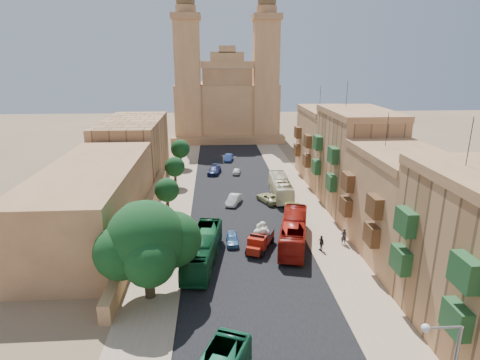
{
  "coord_description": "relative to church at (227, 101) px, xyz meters",
  "views": [
    {
      "loc": [
        -3.59,
        -27.66,
        20.43
      ],
      "look_at": [
        0.0,
        26.0,
        4.0
      ],
      "focal_mm": 30.0,
      "sensor_mm": 36.0,
      "label": 1
    }
  ],
  "objects": [
    {
      "name": "street_tree_d",
      "position": [
        -10.0,
        -30.61,
        -5.79
      ],
      "size": [
        3.61,
        3.61,
        5.56
      ],
      "color": "#35291A",
      "rests_on": "ground"
    },
    {
      "name": "church",
      "position": [
        0.0,
        0.0,
        0.0
      ],
      "size": [
        28.0,
        22.5,
        36.3
      ],
      "color": "#AF7C4F",
      "rests_on": "ground"
    },
    {
      "name": "bus_cream_east",
      "position": [
        6.5,
        -48.59,
        -8.01
      ],
      "size": [
        2.78,
        10.87,
        3.01
      ],
      "primitive_type": "imported",
      "rotation": [
        0.0,
        0.0,
        3.12
      ],
      "color": "#F7ECC5",
      "rests_on": "ground"
    },
    {
      "name": "pedestrian_a",
      "position": [
        11.0,
        -65.41,
        -8.57
      ],
      "size": [
        0.72,
        0.5,
        1.89
      ],
      "primitive_type": "imported",
      "rotation": [
        0.0,
        0.0,
        3.21
      ],
      "color": "#28262B",
      "rests_on": "ground"
    },
    {
      "name": "sidewalk_west",
      "position": [
        -9.5,
        -48.61,
        -9.51
      ],
      "size": [
        5.0,
        140.0,
        0.01
      ],
      "primitive_type": "cube",
      "color": "tan",
      "rests_on": "ground"
    },
    {
      "name": "west_building_low",
      "position": [
        -18.0,
        -60.61,
        -5.32
      ],
      "size": [
        10.0,
        28.0,
        8.4
      ],
      "primitive_type": "cube",
      "color": "#9C6C44",
      "rests_on": "ground"
    },
    {
      "name": "car_cream",
      "position": [
        4.33,
        -50.94,
        -8.86
      ],
      "size": [
        3.88,
        5.21,
        1.32
      ],
      "primitive_type": "imported",
      "rotation": [
        0.0,
        0.0,
        3.55
      ],
      "color": "#C7C185",
      "rests_on": "ground"
    },
    {
      "name": "car_blue_b",
      "position": [
        -0.57,
        -25.77,
        -8.83
      ],
      "size": [
        2.08,
        4.33,
        1.37
      ],
      "primitive_type": "imported",
      "rotation": [
        0.0,
        0.0,
        -0.16
      ],
      "color": "#2D4A95",
      "rests_on": "ground"
    },
    {
      "name": "townhouse_d",
      "position": [
        15.95,
        -39.61,
        -3.36
      ],
      "size": [
        9.0,
        14.0,
        15.9
      ],
      "color": "#AF7C4F",
      "rests_on": "ground"
    },
    {
      "name": "kerb_west",
      "position": [
        -7.0,
        -48.61,
        -9.46
      ],
      "size": [
        0.25,
        140.0,
        0.12
      ],
      "primitive_type": "cube",
      "color": "tan",
      "rests_on": "ground"
    },
    {
      "name": "car_white_a",
      "position": [
        -0.84,
        -51.47,
        -8.83
      ],
      "size": [
        2.76,
        4.39,
        1.37
      ],
      "primitive_type": "imported",
      "rotation": [
        0.0,
        0.0,
        -0.34
      ],
      "color": "white",
      "rests_on": "ground"
    },
    {
      "name": "olive_pickup",
      "position": [
        6.5,
        -58.61,
        -8.61
      ],
      "size": [
        2.43,
        4.67,
        1.86
      ],
      "color": "#505C22",
      "rests_on": "ground"
    },
    {
      "name": "bus_green_north",
      "position": [
        -4.92,
        -68.72,
        -7.96
      ],
      "size": [
        4.26,
        11.43,
        3.11
      ],
      "primitive_type": "imported",
      "rotation": [
        0.0,
        0.0,
        -0.15
      ],
      "color": "#0F4B25",
      "rests_on": "ground"
    },
    {
      "name": "townhouse_c",
      "position": [
        15.95,
        -53.61,
        -2.61
      ],
      "size": [
        9.0,
        14.0,
        17.4
      ],
      "color": "tan",
      "rests_on": "ground"
    },
    {
      "name": "ficus_tree",
      "position": [
        -9.42,
        -74.61,
        -4.2
      ],
      "size": [
        8.99,
        8.27,
        8.99
      ],
      "color": "#35291A",
      "rests_on": "ground"
    },
    {
      "name": "street_tree_b",
      "position": [
        -10.0,
        -54.61,
        -6.13
      ],
      "size": [
        3.29,
        3.29,
        5.06
      ],
      "color": "#35291A",
      "rests_on": "ground"
    },
    {
      "name": "car_blue_a",
      "position": [
        -1.67,
        -64.47,
        -8.91
      ],
      "size": [
        1.43,
        3.54,
        1.2
      ],
      "primitive_type": "imported",
      "rotation": [
        0.0,
        0.0,
        0.0
      ],
      "color": "teal",
      "rests_on": "ground"
    },
    {
      "name": "west_wall",
      "position": [
        -12.5,
        -58.61,
        -8.62
      ],
      "size": [
        1.0,
        40.0,
        1.8
      ],
      "primitive_type": "cube",
      "color": "#AF7C4F",
      "rests_on": "ground"
    },
    {
      "name": "car_white_b",
      "position": [
        0.5,
        -35.59,
        -8.97
      ],
      "size": [
        1.72,
        3.37,
        1.1
      ],
      "primitive_type": "imported",
      "rotation": [
        0.0,
        0.0,
        3.01
      ],
      "color": "white",
      "rests_on": "ground"
    },
    {
      "name": "road_surface",
      "position": [
        0.0,
        -48.61,
        -9.51
      ],
      "size": [
        14.0,
        140.0,
        0.01
      ],
      "primitive_type": "cube",
      "color": "black",
      "rests_on": "ground"
    },
    {
      "name": "car_dkblue",
      "position": [
        -3.56,
        -35.34,
        -8.82
      ],
      "size": [
        2.89,
        5.07,
        1.39
      ],
      "primitive_type": "imported",
      "rotation": [
        0.0,
        0.0,
        -0.21
      ],
      "color": "navy",
      "rests_on": "ground"
    },
    {
      "name": "kerb_east",
      "position": [
        7.0,
        -48.61,
        -9.46
      ],
      "size": [
        0.25,
        140.0,
        0.12
      ],
      "primitive_type": "cube",
      "color": "tan",
      "rests_on": "ground"
    },
    {
      "name": "sidewalk_east",
      "position": [
        9.5,
        -48.61,
        -9.51
      ],
      "size": [
        5.0,
        140.0,
        0.01
      ],
      "primitive_type": "cube",
      "color": "tan",
      "rests_on": "ground"
    },
    {
      "name": "townhouse_b",
      "position": [
        15.95,
        -67.61,
        -3.86
      ],
      "size": [
        9.0,
        14.0,
        14.9
      ],
      "color": "#AF7C4F",
      "rests_on": "ground"
    },
    {
      "name": "ground",
      "position": [
        0.0,
        -78.61,
        -9.52
      ],
      "size": [
        260.0,
        260.0,
        0.0
      ],
      "primitive_type": "plane",
      "color": "brown"
    },
    {
      "name": "bus_red_east",
      "position": [
        5.27,
        -65.04,
        -7.92
      ],
      "size": [
        5.35,
        11.75,
        3.19
      ],
      "primitive_type": "imported",
      "rotation": [
        0.0,
        0.0,
        2.9
      ],
      "color": "#A0190F",
      "rests_on": "ground"
    },
    {
      "name": "street_tree_c",
      "position": [
        -10.0,
        -42.61,
        -6.14
      ],
      "size": [
        3.28,
        3.28,
        5.04
      ],
      "color": "#35291A",
      "rests_on": "ground"
    },
    {
      "name": "red_truck",
      "position": [
        1.35,
        -65.96,
        -8.21
      ],
      "size": [
        3.73,
        5.35,
        2.97
      ],
      "color": "#A41B0C",
      "rests_on": "ground"
    },
    {
      "name": "street_tree_a",
      "position": [
        -10.0,
        -66.61,
        -5.73
      ],
      "size": [
        3.67,
        3.67,
        5.64
      ],
      "color": "#35291A",
      "rests_on": "ground"
    },
    {
      "name": "west_building_mid",
      "position": [
        -18.0,
        -34.61,
        -4.52
      ],
      "size": [
        10.0,
        22.0,
        10.0
      ],
      "primitive_type": "cube",
      "color": "tan",
      "rests_on": "ground"
    },
    {
      "name": "pedestrian_c",
      "position": [
        8.02,
        -66.79,
        -8.63
      ],
      "size": [
        0.73,
        1.13,
        1.78
      ],
      "primitive_type": "imported",
      "rotation": [
        0.0,
        0.0,
        5.02
      ],
      "color": "#2E2D36",
      "rests_on": "ground"
    }
  ]
}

